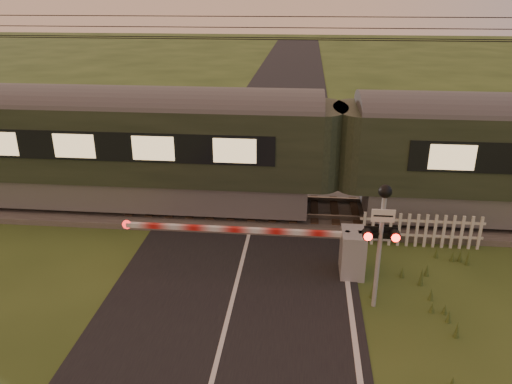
# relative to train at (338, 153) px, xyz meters

# --- Properties ---
(ground) EXTENTS (160.00, 160.00, 0.00)m
(ground) POSITION_rel_train_xyz_m (-2.59, -6.50, -2.14)
(ground) COLOR #2F4319
(ground) RESTS_ON ground
(road) EXTENTS (6.00, 140.00, 0.03)m
(road) POSITION_rel_train_xyz_m (-2.57, -6.73, -2.13)
(road) COLOR black
(road) RESTS_ON ground
(track_bed) EXTENTS (140.00, 3.40, 0.39)m
(track_bed) POSITION_rel_train_xyz_m (-2.59, 0.00, -2.07)
(track_bed) COLOR #47423D
(track_bed) RESTS_ON ground
(overhead_wires) EXTENTS (120.00, 0.62, 0.62)m
(overhead_wires) POSITION_rel_train_xyz_m (-2.59, 0.00, 3.59)
(overhead_wires) COLOR black
(overhead_wires) RESTS_ON ground
(train) EXTENTS (39.80, 2.74, 3.70)m
(train) POSITION_rel_train_xyz_m (0.00, 0.00, 0.00)
(train) COLOR slate
(train) RESTS_ON ground
(boom_gate) EXTENTS (7.07, 0.92, 1.22)m
(boom_gate) POSITION_rel_train_xyz_m (-0.03, -3.56, -1.47)
(boom_gate) COLOR gray
(boom_gate) RESTS_ON ground
(crossing_signal) EXTENTS (0.76, 0.34, 3.00)m
(crossing_signal) POSITION_rel_train_xyz_m (0.69, -4.98, -0.07)
(crossing_signal) COLOR gray
(crossing_signal) RESTS_ON ground
(picket_fence) EXTENTS (3.44, 0.08, 1.00)m
(picket_fence) POSITION_rel_train_xyz_m (2.33, -1.89, -1.63)
(picket_fence) COLOR silver
(picket_fence) RESTS_ON ground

